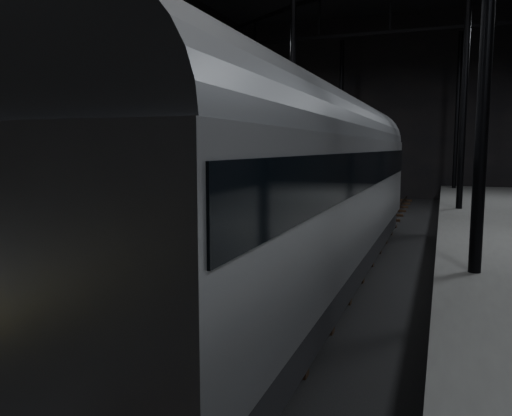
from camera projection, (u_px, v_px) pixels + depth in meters
The scene contains 6 objects.
ground at pixel (335, 263), 15.79m from camera, with size 44.00×44.00×0.00m, color black.
platform_left at pixel (133, 234), 18.34m from camera, with size 9.00×43.80×1.00m, color #535350.
tactile_strip at pixel (240, 226), 16.80m from camera, with size 0.50×43.80×0.01m, color olive.
track at pixel (335, 261), 15.78m from camera, with size 2.40×43.00×0.24m.
train at pixel (318, 178), 13.10m from camera, with size 2.86×19.09×5.10m.
woman at pixel (97, 232), 10.80m from camera, with size 0.60×0.40×1.66m, color #9E7961.
Camera 1 is at (3.08, -15.36, 3.63)m, focal length 35.00 mm.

